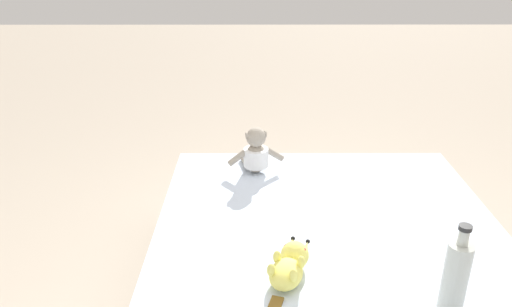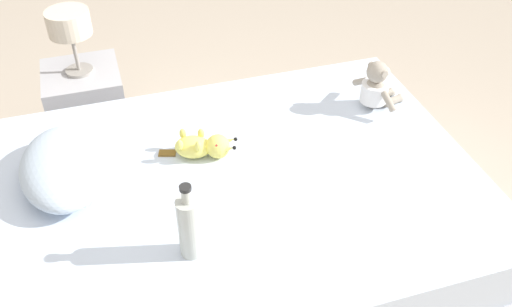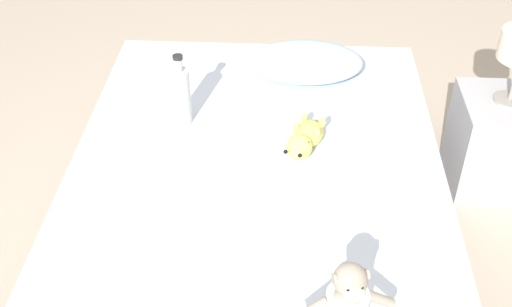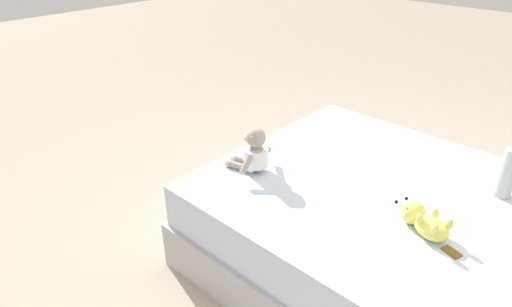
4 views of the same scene
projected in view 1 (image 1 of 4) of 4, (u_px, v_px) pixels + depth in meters
name	position (u px, v px, depth m)	size (l,w,h in m)	color
plush_monkey	(255.00, 153.00, 2.42)	(0.29, 0.24, 0.24)	#9E9384
plush_yellow_creature	(290.00, 265.00, 1.69)	(0.18, 0.32, 0.10)	#EAE066
glass_bottle	(456.00, 275.00, 1.51)	(0.08, 0.08, 0.30)	#B7BCB2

